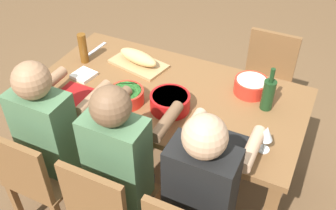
# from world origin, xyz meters

# --- Properties ---
(ground_plane) EXTENTS (8.00, 8.00, 0.00)m
(ground_plane) POSITION_xyz_m (0.00, 0.00, 0.00)
(ground_plane) COLOR brown
(dining_table) EXTENTS (1.76, 0.92, 0.74)m
(dining_table) POSITION_xyz_m (0.00, 0.00, 0.66)
(dining_table) COLOR brown
(dining_table) RESTS_ON ground_plane
(chair_near_left) EXTENTS (0.40, 0.40, 0.85)m
(chair_near_left) POSITION_xyz_m (-0.48, -0.78, 0.48)
(chair_near_left) COLOR brown
(chair_near_left) RESTS_ON ground_plane
(chair_far_center) EXTENTS (0.40, 0.40, 0.85)m
(chair_far_center) POSITION_xyz_m (0.00, 0.78, 0.48)
(chair_far_center) COLOR brown
(chair_far_center) RESTS_ON ground_plane
(diner_far_center) EXTENTS (0.41, 0.53, 1.20)m
(diner_far_center) POSITION_xyz_m (-0.00, 0.60, 0.70)
(diner_far_center) COLOR #2D2D38
(diner_far_center) RESTS_ON ground_plane
(chair_far_right) EXTENTS (0.40, 0.40, 0.85)m
(chair_far_right) POSITION_xyz_m (0.48, 0.78, 0.48)
(chair_far_right) COLOR brown
(chair_far_right) RESTS_ON ground_plane
(diner_far_right) EXTENTS (0.41, 0.53, 1.20)m
(diner_far_right) POSITION_xyz_m (0.48, 0.60, 0.70)
(diner_far_right) COLOR #2D2D38
(diner_far_right) RESTS_ON ground_plane
(diner_far_left) EXTENTS (0.41, 0.53, 1.20)m
(diner_far_left) POSITION_xyz_m (-0.48, 0.60, 0.70)
(diner_far_left) COLOR #2D2D38
(diner_far_left) RESTS_ON ground_plane
(serving_bowl_greens) EXTENTS (0.22, 0.22, 0.09)m
(serving_bowl_greens) POSITION_xyz_m (0.19, 0.20, 0.79)
(serving_bowl_greens) COLOR red
(serving_bowl_greens) RESTS_ON dining_table
(serving_bowl_pasta) EXTENTS (0.22, 0.22, 0.10)m
(serving_bowl_pasta) POSITION_xyz_m (-0.48, -0.23, 0.80)
(serving_bowl_pasta) COLOR red
(serving_bowl_pasta) RESTS_ON dining_table
(serving_bowl_fruit) EXTENTS (0.25, 0.25, 0.10)m
(serving_bowl_fruit) POSITION_xyz_m (-0.08, 0.15, 0.80)
(serving_bowl_fruit) COLOR red
(serving_bowl_fruit) RESTS_ON dining_table
(cutting_board) EXTENTS (0.44, 0.30, 0.02)m
(cutting_board) POSITION_xyz_m (0.33, -0.19, 0.75)
(cutting_board) COLOR tan
(cutting_board) RESTS_ON dining_table
(bread_loaf) EXTENTS (0.34, 0.17, 0.09)m
(bread_loaf) POSITION_xyz_m (0.33, -0.19, 0.81)
(bread_loaf) COLOR tan
(bread_loaf) RESTS_ON cutting_board
(wine_bottle) EXTENTS (0.08, 0.08, 0.29)m
(wine_bottle) POSITION_xyz_m (-0.62, -0.12, 0.85)
(wine_bottle) COLOR #193819
(wine_bottle) RESTS_ON dining_table
(beer_bottle) EXTENTS (0.06, 0.06, 0.22)m
(beer_bottle) POSITION_xyz_m (0.70, -0.07, 0.85)
(beer_bottle) COLOR brown
(beer_bottle) RESTS_ON dining_table
(wine_glass) EXTENTS (0.08, 0.08, 0.17)m
(wine_glass) POSITION_xyz_m (-0.70, 0.24, 0.86)
(wine_glass) COLOR silver
(wine_glass) RESTS_ON dining_table
(placemat_far_right) EXTENTS (0.32, 0.23, 0.01)m
(placemat_far_right) POSITION_xyz_m (0.48, 0.30, 0.74)
(placemat_far_right) COLOR maroon
(placemat_far_right) RESTS_ON dining_table
(placemat_far_left) EXTENTS (0.32, 0.23, 0.01)m
(placemat_far_left) POSITION_xyz_m (-0.48, 0.30, 0.74)
(placemat_far_left) COLOR black
(placemat_far_left) RESTS_ON dining_table
(carving_knife) EXTENTS (0.04, 0.23, 0.01)m
(carving_knife) POSITION_xyz_m (0.72, -0.24, 0.74)
(carving_knife) COLOR silver
(carving_knife) RESTS_ON dining_table
(napkin_stack) EXTENTS (0.16, 0.16, 0.02)m
(napkin_stack) POSITION_xyz_m (0.60, 0.09, 0.75)
(napkin_stack) COLOR white
(napkin_stack) RESTS_ON dining_table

